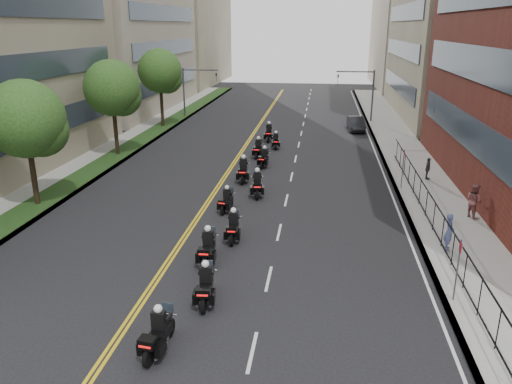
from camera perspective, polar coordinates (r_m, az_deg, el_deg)
ground at (r=17.70m, az=-11.21°, el=-16.68°), size 160.00×160.00×0.00m
sidewalk_right at (r=40.47m, az=17.10°, el=3.33°), size 4.00×90.00×0.15m
sidewalk_left at (r=43.40m, az=-15.98°, el=4.43°), size 4.00×90.00×0.15m
grass_strip at (r=43.07m, az=-15.01°, el=4.54°), size 2.00×90.00×0.04m
building_right_far at (r=93.10m, az=18.77°, el=19.37°), size 15.00×28.00×26.00m
building_left_far at (r=95.58m, az=-9.53°, el=20.00°), size 16.00×28.00×26.00m
iron_fence at (r=27.83m, az=19.28°, el=-1.87°), size 0.05×28.00×1.50m
street_trees at (r=36.38m, az=-19.22°, el=9.65°), size 4.40×38.40×7.98m
traffic_signal_right at (r=56.14m, az=12.25°, el=11.55°), size 4.09×0.20×5.60m
traffic_signal_left at (r=57.86m, az=-7.35°, el=12.00°), size 4.09×0.20×5.60m
motorcycle_0 at (r=16.96m, az=-11.16°, el=-15.70°), size 0.66×2.26×1.67m
motorcycle_1 at (r=19.35m, az=-5.78°, el=-10.72°), size 0.66×2.32×1.72m
motorcycle_2 at (r=22.37m, az=-5.54°, el=-6.46°), size 0.55×2.36×1.74m
motorcycle_3 at (r=24.61m, az=-2.61°, el=-4.08°), size 0.56×2.24×1.65m
motorcycle_4 at (r=28.42m, az=-3.39°, el=-1.05°), size 0.61×2.06×1.52m
motorcycle_5 at (r=30.88m, az=0.14°, el=0.80°), size 0.72×2.42×1.79m
motorcycle_6 at (r=33.82m, az=-1.46°, el=2.41°), size 0.67×2.50×1.84m
motorcycle_7 at (r=37.35m, az=0.93°, el=3.82°), size 0.64×2.18×1.61m
motorcycle_8 at (r=40.13m, az=0.24°, el=4.91°), size 0.54×2.30×1.70m
motorcycle_9 at (r=43.17m, az=2.28°, el=5.78°), size 0.60×2.07×1.53m
motorcycle_10 at (r=45.95m, az=1.47°, el=6.72°), size 0.61×2.46×1.82m
parked_sedan at (r=51.67m, az=11.35°, el=7.65°), size 1.75×4.29×1.38m
pedestrian_a at (r=24.80m, az=21.20°, el=-4.26°), size 0.49×0.69×1.76m
pedestrian_b at (r=29.46m, az=23.65°, el=-0.89°), size 1.08×1.15×1.90m
pedestrian_c at (r=35.74m, az=19.04°, el=2.55°), size 0.66×0.94×1.49m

